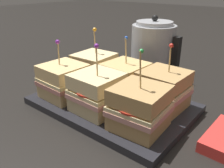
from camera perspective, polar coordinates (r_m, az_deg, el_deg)
ground_plane at (r=0.62m, az=0.00°, el=-5.60°), size 6.00×6.00×0.00m
serving_platter at (r=0.62m, az=0.00°, el=-4.87°), size 0.40×0.26×0.02m
sandwich_front_left at (r=0.64m, az=-11.55°, el=0.78°), size 0.11×0.11×0.15m
sandwich_front_center at (r=0.56m, az=-3.64°, el=-1.99°), size 0.11×0.11×0.17m
sandwich_front_right at (r=0.49m, az=6.61°, el=-5.76°), size 0.11×0.11×0.17m
sandwich_back_left at (r=0.71m, az=-4.27°, el=3.61°), size 0.11×0.11×0.17m
sandwich_back_center at (r=0.64m, az=3.24°, el=1.24°), size 0.11×0.11×0.16m
sandwich_back_right at (r=0.58m, az=12.19°, el=-1.34°), size 0.11×0.11×0.16m
kettle_steel at (r=0.81m, az=9.83°, el=7.97°), size 0.17×0.14×0.21m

